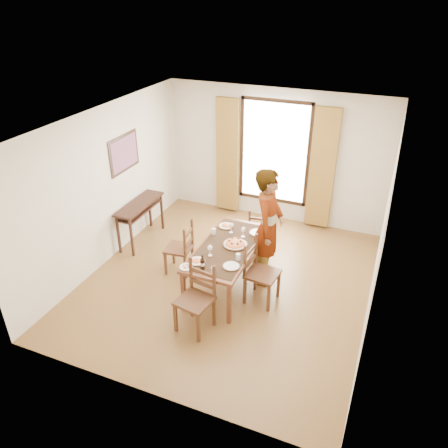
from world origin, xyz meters
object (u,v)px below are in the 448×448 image
at_px(console_table, 140,209).
at_px(man, 268,227).
at_px(pasta_platter, 235,242).
at_px(dining_table, 227,250).

xyz_separation_m(console_table, man, (2.59, -0.28, 0.30)).
relative_size(console_table, pasta_platter, 3.00).
bearing_deg(dining_table, man, 39.18).
height_order(dining_table, pasta_platter, pasta_platter).
bearing_deg(console_table, dining_table, -19.05).
xyz_separation_m(dining_table, man, (0.53, 0.43, 0.30)).
relative_size(man, pasta_platter, 4.94).
bearing_deg(pasta_platter, man, 39.84).
bearing_deg(console_table, pasta_platter, -16.46).
distance_m(dining_table, man, 0.74).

